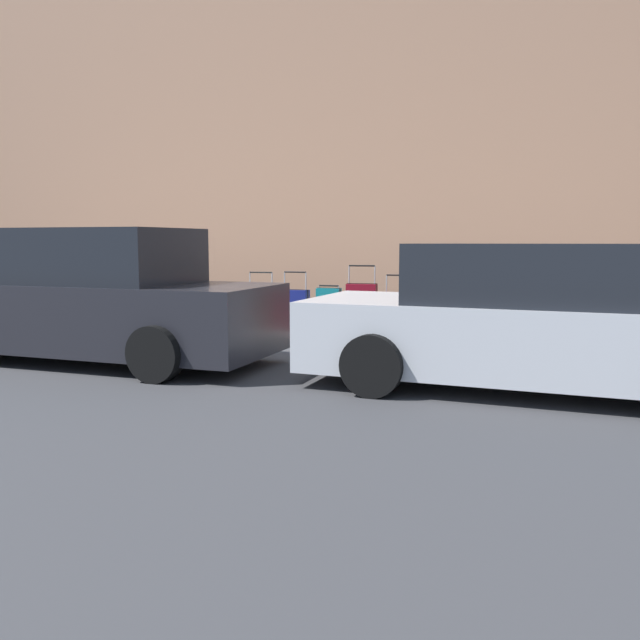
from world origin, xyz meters
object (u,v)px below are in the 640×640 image
Objects in this scene: suitcase_silver_6 at (261,311)px; fire_hydrant at (211,304)px; parking_meter at (558,283)px; parked_car_silver_0 at (535,322)px; suitcase_red_2 at (395,315)px; suitcase_olive_1 at (430,318)px; suitcase_black_0 at (468,314)px; parked_car_charcoal_1 at (95,300)px; suitcase_navy_5 at (295,310)px; suitcase_teal_4 at (329,310)px; suitcase_maroon_3 at (362,309)px; bollard_post at (172,299)px.

suitcase_silver_6 is 0.94m from fire_hydrant.
parked_car_silver_0 is (0.29, 2.87, -0.24)m from parking_meter.
parked_car_silver_0 is (-2.02, 2.62, 0.27)m from suitcase_red_2.
suitcase_black_0 is at bearing -171.24° from suitcase_olive_1.
parked_car_charcoal_1 reaches higher than suitcase_olive_1.
suitcase_navy_5 reaches higher than suitcase_black_0.
parking_meter reaches higher than suitcase_silver_6.
suitcase_black_0 is at bearing -178.06° from suitcase_navy_5.
suitcase_olive_1 is 3.62m from fire_hydrant.
suitcase_silver_6 is at bearing 7.87° from suitcase_teal_4.
suitcase_red_2 is (1.07, 0.07, -0.04)m from suitcase_black_0.
suitcase_silver_6 is at bearing -31.29° from parked_car_silver_0.
suitcase_maroon_3 is (1.05, -0.03, 0.10)m from suitcase_olive_1.
suitcase_red_2 is at bearing 176.25° from suitcase_teal_4.
parked_car_charcoal_1 reaches higher than parked_car_silver_0.
suitcase_silver_6 is 0.20× the size of parked_car_charcoal_1.
suitcase_maroon_3 is 0.84× the size of parking_meter.
bollard_post is 0.72× the size of parking_meter.
suitcase_black_0 reaches higher than suitcase_teal_4.
suitcase_black_0 is at bearing -176.26° from suitcase_red_2.
parked_car_silver_0 reaches higher than parking_meter.
suitcase_navy_5 is 3.95m from parking_meter.
suitcase_silver_6 is at bearing 2.11° from suitcase_red_2.
suitcase_black_0 is at bearing -178.17° from suitcase_maroon_3.
suitcase_black_0 is 0.84× the size of suitcase_maroon_3.
suitcase_teal_4 reaches higher than suitcase_olive_1.
bollard_post is (3.20, 0.17, 0.07)m from suitcase_maroon_3.
suitcase_silver_6 is 1.58m from bollard_post.
suitcase_maroon_3 reaches higher than fire_hydrant.
suitcase_maroon_3 is (0.53, -0.02, 0.08)m from suitcase_red_2.
suitcase_silver_6 is (1.09, 0.15, -0.04)m from suitcase_teal_4.
parking_meter is 0.27× the size of parked_car_charcoal_1.
bollard_post is at bearing 4.79° from suitcase_teal_4.
suitcase_teal_4 is 4.11m from parked_car_silver_0.
suitcase_silver_6 is 1.03× the size of bollard_post.
suitcase_olive_1 is at bearing -178.61° from suitcase_silver_6.
suitcase_teal_4 is 1.01× the size of fire_hydrant.
suitcase_teal_4 is (2.15, -0.00, -0.01)m from suitcase_black_0.
suitcase_olive_1 is at bearing -178.15° from bollard_post.
parked_car_silver_0 is at bearing 84.32° from parking_meter.
suitcase_red_2 is at bearing -179.26° from suitcase_navy_5.
suitcase_silver_6 is 0.74× the size of parking_meter.
suitcase_teal_4 is 0.54m from suitcase_navy_5.
suitcase_maroon_3 is 1.64m from suitcase_silver_6.
suitcase_silver_6 is at bearing 2.65° from suitcase_black_0.
parking_meter is 6.39m from parked_car_charcoal_1.
fire_hydrant is 0.15× the size of parked_car_silver_0.
suitcase_olive_1 is (0.55, 0.08, -0.07)m from suitcase_black_0.
suitcase_teal_4 is (1.08, -0.07, 0.03)m from suitcase_red_2.
suitcase_maroon_3 is 1.45× the size of fire_hydrant.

